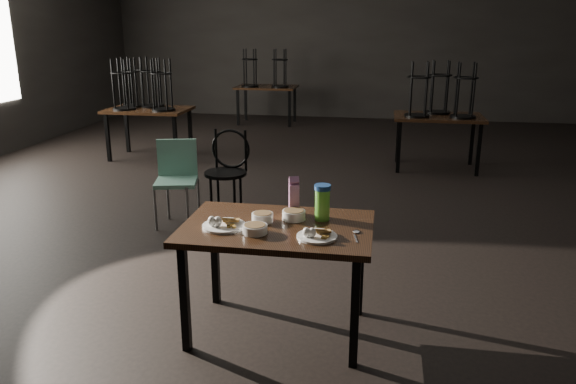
% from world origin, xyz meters
% --- Properties ---
extents(main_table, '(1.20, 0.80, 0.75)m').
position_xyz_m(main_table, '(0.18, -2.86, 0.67)').
color(main_table, black).
rests_on(main_table, ground).
extents(plate_left, '(0.27, 0.27, 0.09)m').
position_xyz_m(plate_left, '(-0.15, -2.96, 0.77)').
color(plate_left, white).
rests_on(plate_left, main_table).
extents(plate_right, '(0.24, 0.24, 0.08)m').
position_xyz_m(plate_right, '(0.45, -3.04, 0.77)').
color(plate_right, white).
rests_on(plate_right, main_table).
extents(bowl_near, '(0.14, 0.14, 0.05)m').
position_xyz_m(bowl_near, '(0.07, -2.81, 0.78)').
color(bowl_near, white).
rests_on(bowl_near, main_table).
extents(bowl_far, '(0.15, 0.15, 0.06)m').
position_xyz_m(bowl_far, '(0.26, -2.74, 0.78)').
color(bowl_far, white).
rests_on(bowl_far, main_table).
extents(bowl_big, '(0.15, 0.15, 0.05)m').
position_xyz_m(bowl_big, '(0.07, -3.02, 0.78)').
color(bowl_big, white).
rests_on(bowl_big, main_table).
extents(juice_carton, '(0.08, 0.08, 0.26)m').
position_xyz_m(juice_carton, '(0.25, -2.64, 0.87)').
color(juice_carton, '#981B6E').
rests_on(juice_carton, main_table).
extents(water_bottle, '(0.11, 0.11, 0.24)m').
position_xyz_m(water_bottle, '(0.44, -2.71, 0.87)').
color(water_bottle, '#6EDB40').
rests_on(water_bottle, main_table).
extents(spoon, '(0.05, 0.21, 0.01)m').
position_xyz_m(spoon, '(0.68, -2.92, 0.75)').
color(spoon, silver).
rests_on(spoon, main_table).
extents(bentwood_chair, '(0.44, 0.43, 0.92)m').
position_xyz_m(bentwood_chair, '(-0.77, -0.68, 0.54)').
color(bentwood_chair, black).
rests_on(bentwood_chair, ground).
extents(school_chair, '(0.48, 0.48, 0.85)m').
position_xyz_m(school_chair, '(-1.21, -0.98, 0.52)').
color(school_chair, '#6CA891').
rests_on(school_chair, ground).
extents(bg_table_left, '(1.20, 0.80, 1.48)m').
position_xyz_m(bg_table_left, '(-2.68, 1.72, 0.80)').
color(bg_table_left, black).
rests_on(bg_table_left, ground).
extents(bg_table_right, '(1.20, 0.80, 1.48)m').
position_xyz_m(bg_table_right, '(1.55, 1.77, 0.78)').
color(bg_table_right, black).
rests_on(bg_table_right, ground).
extents(bg_table_far, '(1.20, 0.80, 1.48)m').
position_xyz_m(bg_table_far, '(-1.54, 4.94, 0.75)').
color(bg_table_far, black).
rests_on(bg_table_far, ground).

